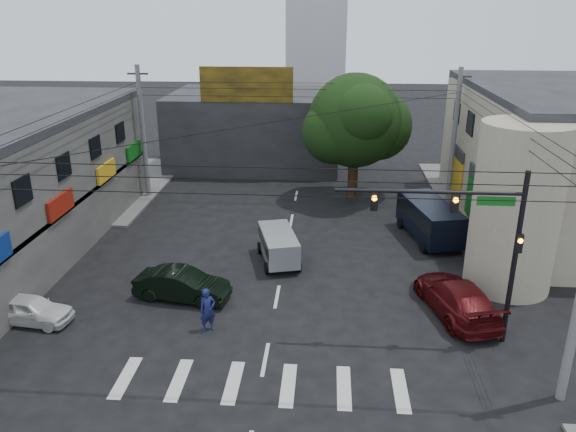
# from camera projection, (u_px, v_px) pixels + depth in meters

# --- Properties ---
(ground) EXTENTS (160.00, 160.00, 0.00)m
(ground) POSITION_uv_depth(u_px,v_px,m) (273.00, 319.00, 24.46)
(ground) COLOR black
(ground) RESTS_ON ground
(sidewalk_far_left) EXTENTS (16.00, 16.00, 0.15)m
(sidewalk_far_left) POSITION_uv_depth(u_px,v_px,m) (60.00, 185.00, 42.48)
(sidewalk_far_left) COLOR #514F4C
(sidewalk_far_left) RESTS_ON ground
(sidewalk_far_right) EXTENTS (16.00, 16.00, 0.15)m
(sidewalk_far_right) POSITION_uv_depth(u_px,v_px,m) (548.00, 196.00, 40.01)
(sidewalk_far_right) COLOR #514F4C
(sidewalk_far_right) RESTS_ON ground
(corner_column) EXTENTS (4.00, 4.00, 8.00)m
(corner_column) POSITION_uv_depth(u_px,v_px,m) (516.00, 208.00, 26.04)
(corner_column) COLOR gray
(corner_column) RESTS_ON ground
(building_far) EXTENTS (14.00, 10.00, 6.00)m
(building_far) POSITION_uv_depth(u_px,v_px,m) (256.00, 128.00, 47.96)
(building_far) COLOR #232326
(building_far) RESTS_ON ground
(billboard) EXTENTS (7.00, 0.30, 2.60)m
(billboard) POSITION_uv_depth(u_px,v_px,m) (246.00, 85.00, 41.88)
(billboard) COLOR olive
(billboard) RESTS_ON building_far
(street_tree) EXTENTS (6.40, 6.40, 8.70)m
(street_tree) POSITION_uv_depth(u_px,v_px,m) (355.00, 121.00, 38.14)
(street_tree) COLOR black
(street_tree) RESTS_ON ground
(traffic_gantry) EXTENTS (7.10, 0.35, 7.20)m
(traffic_gantry) POSITION_uv_depth(u_px,v_px,m) (474.00, 230.00, 21.29)
(traffic_gantry) COLOR black
(traffic_gantry) RESTS_ON ground
(utility_pole_far_left) EXTENTS (0.32, 0.32, 9.20)m
(utility_pole_far_left) POSITION_uv_depth(u_px,v_px,m) (143.00, 133.00, 38.51)
(utility_pole_far_left) COLOR #59595B
(utility_pole_far_left) RESTS_ON ground
(utility_pole_far_right) EXTENTS (0.32, 0.32, 9.20)m
(utility_pole_far_right) POSITION_uv_depth(u_px,v_px,m) (454.00, 138.00, 37.07)
(utility_pole_far_right) COLOR #59595B
(utility_pole_far_right) RESTS_ON ground
(dark_sedan) EXTENTS (2.97, 4.90, 1.45)m
(dark_sedan) POSITION_uv_depth(u_px,v_px,m) (182.00, 285.00, 25.90)
(dark_sedan) COLOR black
(dark_sedan) RESTS_ON ground
(white_compact) EXTENTS (2.29, 3.95, 1.23)m
(white_compact) POSITION_uv_depth(u_px,v_px,m) (31.00, 309.00, 24.02)
(white_compact) COLOR silver
(white_compact) RESTS_ON ground
(maroon_sedan) EXTENTS (4.83, 6.50, 1.58)m
(maroon_sedan) POSITION_uv_depth(u_px,v_px,m) (456.00, 297.00, 24.65)
(maroon_sedan) COLOR #460A0C
(maroon_sedan) RESTS_ON ground
(silver_minivan) EXTENTS (4.68, 3.54, 1.67)m
(silver_minivan) POSITION_uv_depth(u_px,v_px,m) (278.00, 247.00, 29.64)
(silver_minivan) COLOR gray
(silver_minivan) RESTS_ON ground
(navy_van) EXTENTS (6.40, 4.49, 2.19)m
(navy_van) POSITION_uv_depth(u_px,v_px,m) (429.00, 221.00, 32.52)
(navy_van) COLOR black
(navy_van) RESTS_ON ground
(traffic_officer) EXTENTS (1.11, 1.10, 1.91)m
(traffic_officer) POSITION_uv_depth(u_px,v_px,m) (208.00, 310.00, 23.30)
(traffic_officer) COLOR #16194D
(traffic_officer) RESTS_ON ground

